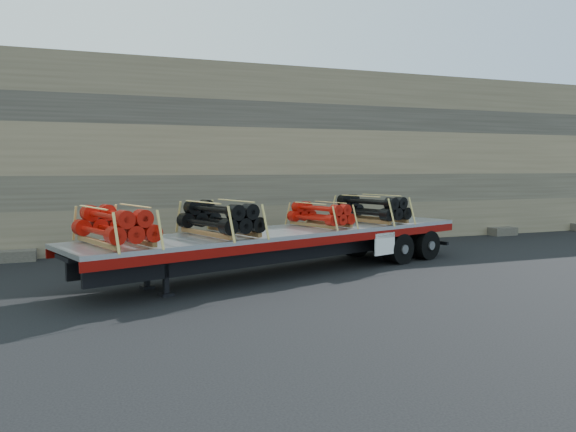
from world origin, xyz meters
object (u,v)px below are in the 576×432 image
Objects in this scene: bundle_front at (115,226)px; bundle_rear at (371,209)px; bundle_midfront at (220,219)px; trailer at (286,251)px; bundle_midrear at (320,215)px.

bundle_rear is (8.28, 2.66, -0.01)m from bundle_front.
bundle_front is 2.86m from bundle_midfront.
trailer is at bearing 0.00° from bundle_midfront.
bundle_rear is (3.41, 1.10, 1.06)m from trailer.
bundle_front is 1.22× the size of bundle_midrear.
bundle_front reaches higher than bundle_rear.
bundle_front is 1.02× the size of bundle_rear.
trailer is 1.67m from bundle_midrear.
trailer is 6.33× the size of bundle_midrear.
bundle_midfront reaches higher than trailer.
trailer is at bearing 180.00° from bundle_rear.
bundle_rear is (5.55, 1.78, -0.01)m from bundle_midfront.
trailer is at bearing 0.00° from bundle_front.
bundle_front is at bearing 180.00° from bundle_midrear.
bundle_midfront is at bearing 180.00° from bundle_midrear.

